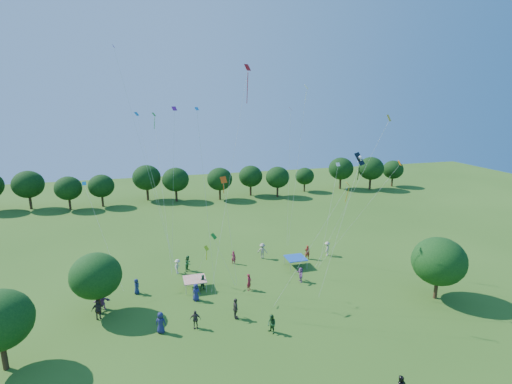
% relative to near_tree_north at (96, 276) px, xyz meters
% --- Properties ---
extents(near_tree_north, '(4.46, 4.46, 5.66)m').
position_rel_near_tree_north_xyz_m(near_tree_north, '(0.00, 0.00, 0.00)').
color(near_tree_north, '#422B19').
rests_on(near_tree_north, ground).
extents(near_tree_east, '(5.01, 5.01, 6.07)m').
position_rel_near_tree_north_xyz_m(near_tree_east, '(30.89, -5.83, 0.17)').
color(near_tree_east, '#422B19').
rests_on(near_tree_east, ground).
extents(treeline, '(88.01, 8.77, 6.77)m').
position_rel_near_tree_north_xyz_m(treeline, '(12.01, 38.39, 0.45)').
color(treeline, '#422B19').
rests_on(treeline, ground).
extents(tent_red_stripe, '(2.20, 2.20, 1.10)m').
position_rel_near_tree_north_xyz_m(tent_red_stripe, '(8.86, 2.36, -2.61)').
color(tent_red_stripe, '#C23D16').
rests_on(tent_red_stripe, ground).
extents(tent_blue, '(2.20, 2.20, 1.10)m').
position_rel_near_tree_north_xyz_m(tent_blue, '(20.61, 4.70, -2.61)').
color(tent_blue, '#1949A3').
rests_on(tent_blue, ground).
extents(crowd_person_0, '(0.61, 0.85, 1.56)m').
position_rel_near_tree_north_xyz_m(crowd_person_0, '(3.22, 2.92, -2.86)').
color(crowd_person_0, navy).
rests_on(crowd_person_0, ground).
extents(crowd_person_1, '(0.73, 0.76, 1.73)m').
position_rel_near_tree_north_xyz_m(crowd_person_1, '(14.06, 0.64, -2.78)').
color(crowd_person_1, maroon).
rests_on(crowd_person_1, ground).
extents(crowd_person_2, '(0.75, 0.91, 1.63)m').
position_rel_near_tree_north_xyz_m(crowd_person_2, '(13.93, -7.12, -2.83)').
color(crowd_person_2, '#214D23').
rests_on(crowd_person_2, ground).
extents(crowd_person_3, '(1.35, 1.02, 1.89)m').
position_rel_near_tree_north_xyz_m(crowd_person_3, '(17.66, 8.03, -2.70)').
color(crowd_person_3, '#A39782').
rests_on(crowd_person_3, ground).
extents(crowd_person_4, '(1.15, 0.66, 1.84)m').
position_rel_near_tree_north_xyz_m(crowd_person_4, '(0.06, -1.04, -2.72)').
color(crowd_person_4, '#372D2C').
rests_on(crowd_person_4, ground).
extents(crowd_person_5, '(1.47, 0.58, 1.56)m').
position_rel_near_tree_north_xyz_m(crowd_person_5, '(0.22, 0.72, -2.86)').
color(crowd_person_5, '#965790').
rests_on(crowd_person_5, ground).
extents(crowd_person_6, '(0.95, 0.74, 1.70)m').
position_rel_near_tree_north_xyz_m(crowd_person_6, '(8.67, -0.04, -2.79)').
color(crowd_person_6, navy).
rests_on(crowd_person_6, ground).
extents(crowd_person_7, '(0.71, 0.54, 1.70)m').
position_rel_near_tree_north_xyz_m(crowd_person_7, '(22.75, 6.39, -2.79)').
color(crowd_person_7, maroon).
rests_on(crowd_person_7, ground).
extents(crowd_person_8, '(0.88, 0.68, 1.58)m').
position_rel_near_tree_north_xyz_m(crowd_person_8, '(9.67, 1.97, -2.85)').
color(crowd_person_8, '#275C3D').
rests_on(crowd_person_8, ground).
extents(crowd_person_9, '(1.14, 1.21, 1.76)m').
position_rel_near_tree_north_xyz_m(crowd_person_9, '(25.49, 6.70, -2.76)').
color(crowd_person_9, '#B8AD93').
rests_on(crowd_person_9, ground).
extents(crowd_person_10, '(1.00, 0.57, 1.62)m').
position_rel_near_tree_north_xyz_m(crowd_person_10, '(8.00, -4.69, -2.83)').
color(crowd_person_10, '#463B38').
rests_on(crowd_person_10, ground).
extents(crowd_person_11, '(0.69, 1.52, 1.58)m').
position_rel_near_tree_north_xyz_m(crowd_person_11, '(19.73, 0.97, -2.85)').
color(crowd_person_11, '#89538E').
rests_on(crowd_person_11, ground).
extents(crowd_person_12, '(1.02, 0.82, 1.82)m').
position_rel_near_tree_north_xyz_m(crowd_person_12, '(5.19, -4.59, -2.73)').
color(crowd_person_12, navy).
rests_on(crowd_person_12, ground).
extents(crowd_person_13, '(0.69, 0.67, 1.57)m').
position_rel_near_tree_north_xyz_m(crowd_person_13, '(13.98, 7.38, -2.86)').
color(crowd_person_13, maroon).
rests_on(crowd_person_13, ground).
extents(crowd_person_14, '(0.86, 0.99, 1.77)m').
position_rel_near_tree_north_xyz_m(crowd_person_14, '(8.70, 6.91, -2.76)').
color(crowd_person_14, '#2B652F').
rests_on(crowd_person_14, ground).
extents(crowd_person_15, '(0.90, 1.17, 1.63)m').
position_rel_near_tree_north_xyz_m(crowd_person_15, '(7.51, 6.50, -2.83)').
color(crowd_person_15, beige).
rests_on(crowd_person_15, ground).
extents(crowd_person_16, '(0.51, 1.11, 1.89)m').
position_rel_near_tree_north_xyz_m(crowd_person_16, '(11.57, -4.15, -2.70)').
color(crowd_person_16, '#3D3931').
rests_on(crowd_person_16, ground).
extents(pirate_kite, '(4.77, 2.02, 12.74)m').
position_rel_near_tree_north_xyz_m(pirate_kite, '(23.14, -3.53, 9.68)').
color(pirate_kite, black).
extents(red_high_kite, '(5.41, 6.03, 20.68)m').
position_rel_near_tree_north_xyz_m(red_high_kite, '(14.07, 3.20, 14.25)').
color(red_high_kite, red).
extents(small_kite_0, '(0.55, 1.34, 16.52)m').
position_rel_near_tree_north_xyz_m(small_kite_0, '(20.62, 7.39, 10.04)').
color(small_kite_0, red).
extents(small_kite_1, '(1.29, 1.20, 10.49)m').
position_rel_near_tree_north_xyz_m(small_kite_1, '(11.73, 0.22, 6.41)').
color(small_kite_1, '#FF4D0D').
extents(small_kite_2, '(7.07, 1.69, 15.89)m').
position_rel_near_tree_north_xyz_m(small_kite_2, '(27.12, 0.26, 10.54)').
color(small_kite_2, gold).
extents(small_kite_3, '(0.86, 9.22, 15.86)m').
position_rel_near_tree_north_xyz_m(small_kite_3, '(6.25, 10.49, 9.58)').
color(small_kite_3, green).
extents(small_kite_4, '(3.60, 6.78, 9.23)m').
position_rel_near_tree_north_xyz_m(small_kite_4, '(-0.36, 6.07, 4.18)').
color(small_kite_4, '#1693E5').
extents(small_kite_5, '(1.44, 1.93, 16.69)m').
position_rel_near_tree_north_xyz_m(small_kite_5, '(7.54, 4.69, 9.67)').
color(small_kite_5, '#811688').
extents(small_kite_6, '(2.96, 2.31, 10.74)m').
position_rel_near_tree_north_xyz_m(small_kite_6, '(24.00, 2.80, 5.63)').
color(small_kite_6, silver).
extents(small_kite_7, '(3.25, 7.91, 15.98)m').
position_rel_near_tree_north_xyz_m(small_kite_7, '(5.03, 9.21, 9.26)').
color(small_kite_7, '#0C7DB8').
extents(small_kite_8, '(3.46, 8.15, 12.49)m').
position_rel_near_tree_north_xyz_m(small_kite_8, '(24.15, -4.58, 6.59)').
color(small_kite_8, orange).
extents(small_kite_9, '(6.31, 0.94, 10.76)m').
position_rel_near_tree_north_xyz_m(small_kite_9, '(19.46, -5.86, 5.76)').
color(small_kite_9, orange).
extents(small_kite_10, '(0.94, 1.63, 2.92)m').
position_rel_near_tree_north_xyz_m(small_kite_10, '(10.18, 3.05, 0.04)').
color(small_kite_10, '#B6D012').
extents(small_kite_11, '(2.16, 1.17, 5.12)m').
position_rel_near_tree_north_xyz_m(small_kite_11, '(10.73, 0.19, 2.07)').
color(small_kite_11, '#1C7D16').
extents(small_kite_12, '(1.17, 1.56, 16.76)m').
position_rel_near_tree_north_xyz_m(small_kite_12, '(9.60, -1.10, 8.33)').
color(small_kite_12, '#168BE4').
extents(small_kite_13, '(4.83, 6.69, 22.69)m').
position_rel_near_tree_north_xyz_m(small_kite_13, '(4.28, 7.24, 11.53)').
color(small_kite_13, purple).
extents(small_kite_14, '(1.33, 2.09, 18.84)m').
position_rel_near_tree_north_xyz_m(small_kite_14, '(21.76, 6.63, 12.32)').
color(small_kite_14, white).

